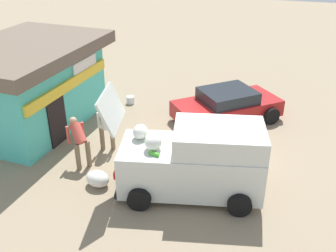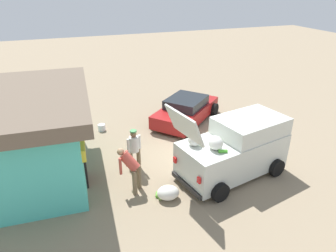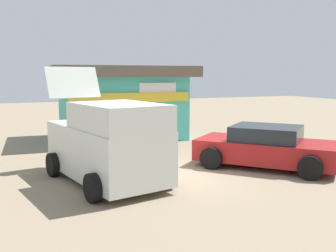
# 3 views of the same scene
# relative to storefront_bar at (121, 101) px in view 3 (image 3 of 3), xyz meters

# --- Properties ---
(ground_plane) EXTENTS (60.00, 60.00, 0.00)m
(ground_plane) POSITION_rel_storefront_bar_xyz_m (-0.65, -6.19, -1.60)
(ground_plane) COLOR gray
(storefront_bar) EXTENTS (5.96, 4.42, 3.04)m
(storefront_bar) POSITION_rel_storefront_bar_xyz_m (0.00, 0.00, 0.00)
(storefront_bar) COLOR #4CC6B7
(storefront_bar) RESTS_ON ground_plane
(delivery_van) EXTENTS (2.68, 4.45, 2.92)m
(delivery_van) POSITION_rel_storefront_bar_xyz_m (-2.26, -6.63, -0.59)
(delivery_van) COLOR silver
(delivery_van) RESTS_ON ground_plane
(parked_sedan) EXTENTS (3.95, 4.16, 1.21)m
(parked_sedan) POSITION_rel_storefront_bar_xyz_m (2.42, -6.75, -1.01)
(parked_sedan) COLOR maroon
(parked_sedan) RESTS_ON ground_plane
(vendor_standing) EXTENTS (0.44, 0.54, 1.61)m
(vendor_standing) POSITION_rel_storefront_bar_xyz_m (-0.89, -3.35, -0.67)
(vendor_standing) COLOR #726047
(vendor_standing) RESTS_ON ground_plane
(customer_bending) EXTENTS (0.71, 0.74, 1.52)m
(customer_bending) POSITION_rel_storefront_bar_xyz_m (-1.98, -2.96, -0.67)
(customer_bending) COLOR #726047
(customer_bending) RESTS_ON ground_plane
(unloaded_banana_pile) EXTENTS (0.70, 0.80, 0.46)m
(unloaded_banana_pile) POSITION_rel_storefront_bar_xyz_m (-2.82, -3.92, -1.38)
(unloaded_banana_pile) COLOR silver
(unloaded_banana_pile) RESTS_ON ground_plane
(paint_bucket) EXTENTS (0.33, 0.33, 0.30)m
(paint_bucket) POSITION_rel_storefront_bar_xyz_m (2.77, -2.69, -1.44)
(paint_bucket) COLOR silver
(paint_bucket) RESTS_ON ground_plane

